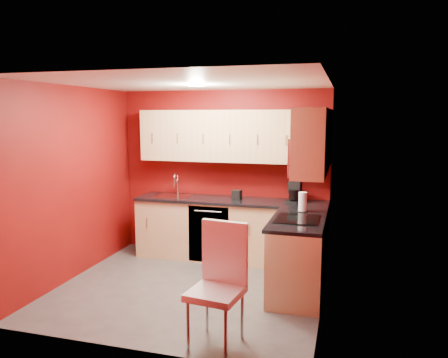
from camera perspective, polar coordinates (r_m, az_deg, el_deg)
The scene contains 21 objects.
floor at distance 5.60m, azimuth -4.46°, elevation -13.99°, with size 3.20×3.20×0.00m, color #514F4C.
ceiling at distance 5.20m, azimuth -4.77°, elevation 12.45°, with size 3.20×3.20×0.00m, color white.
wall_back at distance 6.67m, azimuth -0.11°, elevation 0.78°, with size 3.20×3.20×0.00m, color maroon.
wall_front at distance 3.91m, azimuth -12.32°, elevation -4.74°, with size 3.20×3.20×0.00m, color maroon.
wall_left at distance 6.00m, azimuth -19.08°, elevation -0.51°, with size 3.00×3.00×0.00m, color maroon.
wall_right at distance 4.94m, azimuth 13.09°, elevation -2.08°, with size 3.00×3.00×0.00m, color maroon.
base_cabinets_back at distance 6.49m, azimuth 0.87°, elevation -6.77°, with size 2.80×0.60×0.87m, color #D5B679.
base_cabinets_right at distance 5.40m, azimuth 9.71°, elevation -10.02°, with size 0.60×1.30×0.87m, color #D5B679.
countertop_back at distance 6.37m, azimuth 0.85°, elevation -2.85°, with size 2.80×0.63×0.04m, color black.
countertop_right at distance 5.26m, azimuth 9.65°, elevation -5.35°, with size 0.63×1.27×0.04m, color black.
upper_cabinets_back at distance 6.39m, azimuth 1.19°, elevation 5.63°, with size 2.80×0.35×0.75m, color tan.
upper_cabinets_right at distance 5.31m, azimuth 11.66°, elevation 5.61°, with size 0.35×1.55×0.75m.
microwave at distance 5.09m, azimuth 11.03°, elevation 2.95°, with size 0.42×0.76×0.42m.
cooktop at distance 5.22m, azimuth 9.56°, elevation -5.17°, with size 0.50×0.55×0.01m, color black.
sink at distance 6.66m, azimuth -6.61°, elevation -1.94°, with size 0.52×0.42×0.35m.
dishwasher_front at distance 6.29m, azimuth -2.04°, elevation -7.27°, with size 0.60×0.02×0.82m, color black.
downlight at distance 5.48m, azimuth -3.64°, elevation 12.09°, with size 0.20×0.20×0.01m, color white.
coffee_maker at distance 6.18m, azimuth 9.06°, elevation -1.73°, with size 0.18×0.24×0.29m, color black, non-canonical shape.
napkin_holder at distance 6.36m, azimuth 1.70°, elevation -2.08°, with size 0.12×0.12×0.13m, color black, non-canonical shape.
paper_towel at distance 5.63m, azimuth 10.23°, elevation -2.97°, with size 0.14×0.14×0.25m, color white, non-canonical shape.
dining_chair at distance 4.12m, azimuth -1.10°, elevation -13.82°, with size 0.46×0.48×1.13m, color silver, non-canonical shape.
Camera 1 is at (1.82, -4.85, 2.12)m, focal length 35.00 mm.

